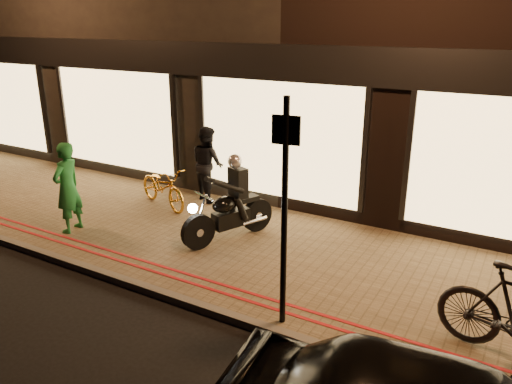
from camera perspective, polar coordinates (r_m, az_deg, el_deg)
ground at (r=7.80m, az=-11.58°, el=-11.70°), size 90.00×90.00×0.00m
sidewalk at (r=9.17m, az=-3.35°, el=-6.00°), size 50.00×4.00×0.12m
kerb_stone at (r=7.80m, az=-11.37°, el=-11.16°), size 50.00×0.14×0.12m
red_kerb_lines at (r=8.10m, az=-9.06°, el=-9.30°), size 50.00×0.26×0.01m
building_row at (r=14.64m, az=12.45°, el=19.89°), size 48.00×10.11×8.50m
motorcycle at (r=9.01m, az=-2.95°, el=-1.78°), size 0.91×1.84×1.59m
sign_post at (r=6.15m, az=3.29°, el=-1.37°), size 0.35×0.09×3.00m
bicycle_gold at (r=10.84m, az=-10.60°, el=0.59°), size 1.77×1.12×0.88m
person_green at (r=9.93m, az=-20.75°, el=0.47°), size 0.50×0.68×1.72m
person_dark at (r=11.03m, az=-5.55°, el=3.26°), size 1.00×0.92×1.65m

